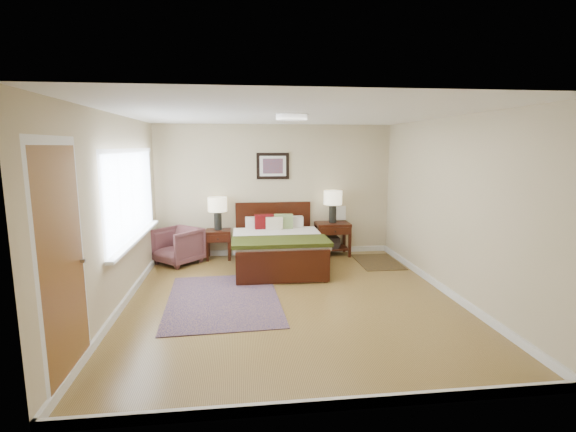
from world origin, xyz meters
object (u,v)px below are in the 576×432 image
object	(u,v)px
lamp_right	(333,200)
rug_persian	(223,299)
armchair	(178,246)
bed	(277,241)
nightstand_right	(332,236)
lamp_left	(218,207)
nightstand_left	(218,236)

from	to	relation	value
lamp_right	rug_persian	xyz separation A→B (m)	(-2.02, -2.19, -1.07)
armchair	lamp_right	bearing A→B (deg)	47.39
bed	rug_persian	xyz separation A→B (m)	(-0.89, -1.50, -0.46)
bed	armchair	world-z (taller)	bed
nightstand_right	lamp_right	bearing A→B (deg)	90.00
lamp_left	armchair	bearing A→B (deg)	-159.17
bed	nightstand_right	world-z (taller)	bed
rug_persian	lamp_left	bearing A→B (deg)	91.72
nightstand_left	nightstand_right	world-z (taller)	nightstand_right
nightstand_left	nightstand_right	xyz separation A→B (m)	(2.18, 0.01, -0.05)
bed	rug_persian	distance (m)	1.80
nightstand_left	armchair	bearing A→B (deg)	-160.59
nightstand_left	armchair	world-z (taller)	armchair
armchair	nightstand_left	bearing A→B (deg)	61.47
nightstand_right	lamp_left	xyz separation A→B (m)	(-2.18, 0.01, 0.60)
bed	lamp_left	world-z (taller)	lamp_left
armchair	lamp_left	bearing A→B (deg)	62.88
bed	nightstand_right	distance (m)	1.32
nightstand_left	rug_persian	world-z (taller)	nightstand_left
bed	lamp_right	world-z (taller)	lamp_right
rug_persian	lamp_right	bearing A→B (deg)	44.93
nightstand_left	armchair	distance (m)	0.76
lamp_right	rug_persian	size ratio (longest dim) A/B	0.29
nightstand_right	armchair	world-z (taller)	armchair
nightstand_right	rug_persian	distance (m)	2.99
lamp_left	lamp_right	bearing A→B (deg)	0.00
rug_persian	nightstand_right	bearing A→B (deg)	44.76
bed	lamp_right	distance (m)	1.46
nightstand_left	lamp_left	xyz separation A→B (m)	(0.00, 0.02, 0.55)
lamp_right	nightstand_right	bearing A→B (deg)	-90.00
bed	nightstand_right	xyz separation A→B (m)	(1.13, 0.68, -0.09)
lamp_left	rug_persian	bearing A→B (deg)	-85.91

